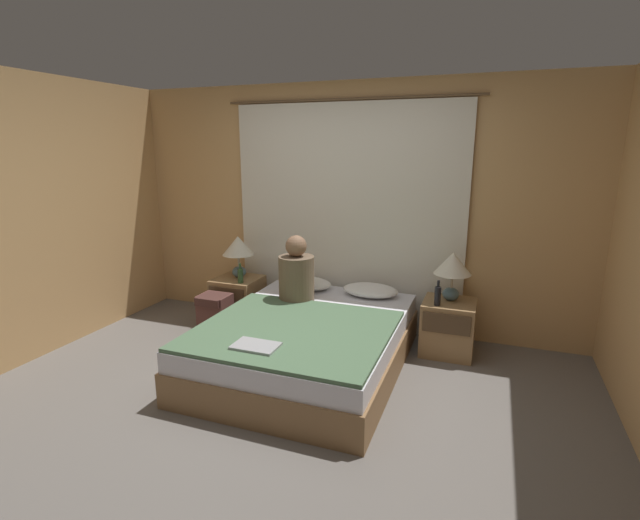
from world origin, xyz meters
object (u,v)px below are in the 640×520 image
(pillow_left, at_px, (306,283))
(person_left_in_bed, at_px, (296,274))
(beer_bottle_on_left_stand, at_px, (240,275))
(nightstand_right, at_px, (448,327))
(lamp_right, at_px, (453,267))
(nightstand_left, at_px, (238,300))
(bed, at_px, (308,343))
(backpack_on_floor, at_px, (215,313))
(laptop_on_bed, at_px, (256,346))
(pillow_right, at_px, (370,290))
(beer_bottle_on_right_stand, at_px, (438,295))
(lamp_left, at_px, (238,248))

(pillow_left, distance_m, person_left_in_bed, 0.43)
(person_left_in_bed, bearing_deg, beer_bottle_on_left_stand, 167.19)
(nightstand_right, bearing_deg, lamp_right, 90.00)
(nightstand_left, bearing_deg, bed, -33.21)
(pillow_left, bearing_deg, person_left_in_bed, -80.78)
(backpack_on_floor, bearing_deg, pillow_left, 31.81)
(nightstand_right, relative_size, lamp_right, 1.11)
(lamp_right, bearing_deg, person_left_in_bed, -166.11)
(nightstand_right, xyz_separation_m, person_left_in_bed, (-1.39, -0.30, 0.45))
(beer_bottle_on_left_stand, height_order, backpack_on_floor, beer_bottle_on_left_stand)
(nightstand_right, bearing_deg, bed, -146.79)
(laptop_on_bed, bearing_deg, pillow_right, 73.22)
(pillow_right, bearing_deg, beer_bottle_on_right_stand, -17.78)
(person_left_in_bed, xyz_separation_m, beer_bottle_on_left_stand, (-0.70, 0.16, -0.12))
(lamp_left, relative_size, laptop_on_bed, 1.37)
(person_left_in_bed, relative_size, laptop_on_bed, 1.93)
(nightstand_left, height_order, pillow_right, pillow_right)
(nightstand_left, bearing_deg, backpack_on_floor, -93.38)
(nightstand_right, relative_size, backpack_on_floor, 1.16)
(nightstand_left, bearing_deg, beer_bottle_on_right_stand, -3.75)
(beer_bottle_on_left_stand, bearing_deg, lamp_left, 123.47)
(bed, height_order, pillow_left, pillow_left)
(pillow_left, xyz_separation_m, backpack_on_floor, (-0.79, -0.49, -0.26))
(bed, xyz_separation_m, lamp_right, (1.11, 0.77, 0.60))
(nightstand_left, height_order, beer_bottle_on_left_stand, beer_bottle_on_left_stand)
(pillow_right, bearing_deg, nightstand_left, -177.06)
(pillow_right, height_order, person_left_in_bed, person_left_in_bed)
(pillow_right, height_order, laptop_on_bed, pillow_right)
(lamp_left, xyz_separation_m, person_left_in_bed, (0.82, -0.34, -0.12))
(lamp_right, xyz_separation_m, laptop_on_bed, (-1.22, -1.49, -0.34))
(beer_bottle_on_left_stand, relative_size, laptop_on_bed, 0.63)
(nightstand_left, height_order, pillow_left, pillow_left)
(bed, bearing_deg, pillow_right, 66.71)
(lamp_left, height_order, lamp_right, same)
(lamp_left, relative_size, pillow_left, 0.83)
(pillow_right, xyz_separation_m, person_left_in_bed, (-0.63, -0.37, 0.20))
(lamp_right, xyz_separation_m, backpack_on_floor, (-2.24, -0.46, -0.58))
(pillow_left, height_order, backpack_on_floor, pillow_left)
(bed, xyz_separation_m, nightstand_left, (-1.11, 0.72, 0.03))
(bed, distance_m, pillow_left, 0.91)
(pillow_right, bearing_deg, person_left_in_bed, -149.29)
(nightstand_right, height_order, backpack_on_floor, nightstand_right)
(nightstand_right, xyz_separation_m, pillow_right, (-0.76, 0.07, 0.25))
(pillow_right, relative_size, laptop_on_bed, 1.66)
(backpack_on_floor, bearing_deg, nightstand_left, 86.62)
(nightstand_right, distance_m, laptop_on_bed, 1.90)
(nightstand_left, distance_m, laptop_on_bed, 1.76)
(bed, distance_m, backpack_on_floor, 1.17)
(lamp_left, distance_m, pillow_left, 0.83)
(beer_bottle_on_left_stand, bearing_deg, nightstand_right, 3.79)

